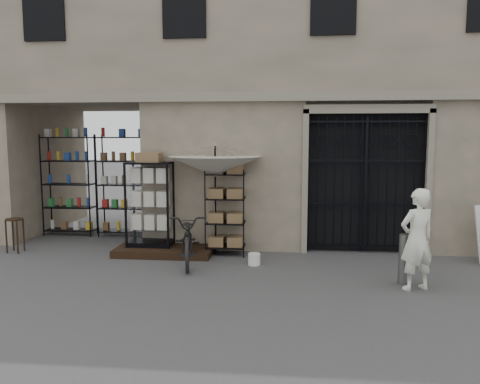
# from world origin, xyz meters

# --- Properties ---
(ground) EXTENTS (80.00, 80.00, 0.00)m
(ground) POSITION_xyz_m (0.00, 0.00, 0.00)
(ground) COLOR #232326
(ground) RESTS_ON ground
(main_building) EXTENTS (14.00, 4.00, 9.00)m
(main_building) POSITION_xyz_m (0.00, 4.00, 4.50)
(main_building) COLOR gray
(main_building) RESTS_ON ground
(shop_recess) EXTENTS (3.00, 1.70, 3.00)m
(shop_recess) POSITION_xyz_m (-4.50, 2.80, 1.50)
(shop_recess) COLOR black
(shop_recess) RESTS_ON ground
(shop_shelving) EXTENTS (2.70, 0.50, 2.50)m
(shop_shelving) POSITION_xyz_m (-4.55, 3.30, 1.25)
(shop_shelving) COLOR black
(shop_shelving) RESTS_ON ground
(iron_gate) EXTENTS (2.50, 0.21, 3.00)m
(iron_gate) POSITION_xyz_m (1.75, 2.28, 1.50)
(iron_gate) COLOR black
(iron_gate) RESTS_ON ground
(step_platform) EXTENTS (2.00, 0.90, 0.15)m
(step_platform) POSITION_xyz_m (-2.40, 1.55, 0.07)
(step_platform) COLOR black
(step_platform) RESTS_ON ground
(display_cabinet) EXTENTS (0.95, 0.66, 1.91)m
(display_cabinet) POSITION_xyz_m (-2.73, 1.72, 0.94)
(display_cabinet) COLOR black
(display_cabinet) RESTS_ON step_platform
(wire_rack) EXTENTS (0.87, 0.70, 1.79)m
(wire_rack) POSITION_xyz_m (-1.12, 1.74, 0.88)
(wire_rack) COLOR black
(wire_rack) RESTS_ON ground
(market_umbrella) EXTENTS (1.93, 1.96, 2.70)m
(market_umbrella) POSITION_xyz_m (-1.34, 1.71, 1.95)
(market_umbrella) COLOR black
(market_umbrella) RESTS_ON ground
(white_bucket) EXTENTS (0.24, 0.24, 0.22)m
(white_bucket) POSITION_xyz_m (-0.48, 0.95, 0.11)
(white_bucket) COLOR white
(white_bucket) RESTS_ON ground
(bicycle) EXTENTS (0.85, 1.12, 1.92)m
(bicycle) POSITION_xyz_m (-1.75, 0.93, 0.00)
(bicycle) COLOR black
(bicycle) RESTS_ON ground
(wooden_stool) EXTENTS (0.45, 0.45, 0.73)m
(wooden_stool) POSITION_xyz_m (-5.60, 1.46, 0.38)
(wooden_stool) COLOR black
(wooden_stool) RESTS_ON ground
(steel_bollard) EXTENTS (0.18, 0.18, 0.85)m
(steel_bollard) POSITION_xyz_m (2.05, 0.01, 0.42)
(steel_bollard) COLOR slate
(steel_bollard) RESTS_ON ground
(shopkeeper) EXTENTS (1.19, 1.74, 0.39)m
(shopkeeper) POSITION_xyz_m (2.19, -0.24, 0.00)
(shopkeeper) COLOR white
(shopkeeper) RESTS_ON ground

